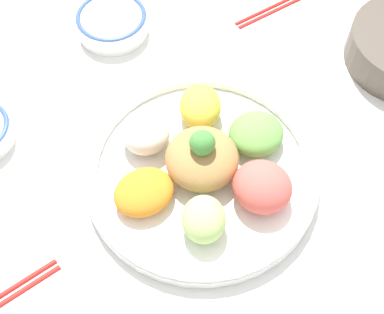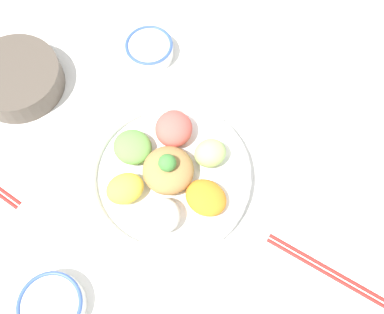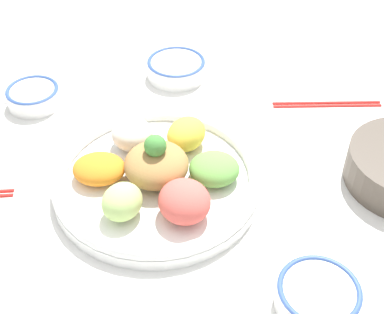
% 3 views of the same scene
% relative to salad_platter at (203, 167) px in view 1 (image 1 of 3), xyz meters
% --- Properties ---
extents(ground_plane, '(2.40, 2.40, 0.00)m').
position_rel_salad_platter_xyz_m(ground_plane, '(0.04, 0.01, -0.03)').
color(ground_plane, white).
extents(salad_platter, '(0.32, 0.32, 0.10)m').
position_rel_salad_platter_xyz_m(salad_platter, '(0.00, 0.00, 0.00)').
color(salad_platter, white).
rests_on(salad_platter, ground_plane).
extents(rice_bowl_blue, '(0.12, 0.12, 0.04)m').
position_rel_salad_platter_xyz_m(rice_bowl_blue, '(-0.31, 0.05, -0.01)').
color(rice_bowl_blue, white).
rests_on(rice_bowl_blue, ground_plane).
extents(chopsticks_pair_far, '(0.03, 0.20, 0.01)m').
position_rel_salad_platter_xyz_m(chopsticks_pair_far, '(-0.19, 0.33, -0.02)').
color(chopsticks_pair_far, red).
rests_on(chopsticks_pair_far, ground_plane).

